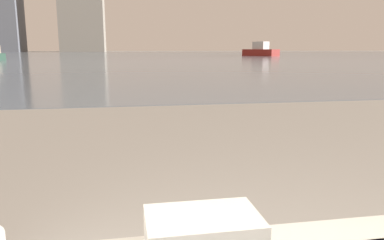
{
  "coord_description": "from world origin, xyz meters",
  "views": [
    {
      "loc": [
        -0.45,
        0.15,
        1.05
      ],
      "look_at": [
        -0.06,
        2.3,
        0.63
      ],
      "focal_mm": 35.0,
      "sensor_mm": 36.0,
      "label": 1
    }
  ],
  "objects": [
    {
      "name": "towel_stack",
      "position": [
        -0.28,
        0.95,
        0.6
      ],
      "size": [
        0.27,
        0.18,
        0.12
      ],
      "color": "silver",
      "rests_on": "bathtub"
    },
    {
      "name": "harbor_water",
      "position": [
        0.0,
        62.0,
        0.01
      ],
      "size": [
        180.0,
        110.0,
        0.01
      ],
      "color": "slate",
      "rests_on": "ground_plane"
    },
    {
      "name": "harbor_boat_2",
      "position": [
        17.94,
        49.46,
        0.69
      ],
      "size": [
        4.1,
        5.32,
        1.92
      ],
      "color": "maroon",
      "rests_on": "harbor_water"
    }
  ]
}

